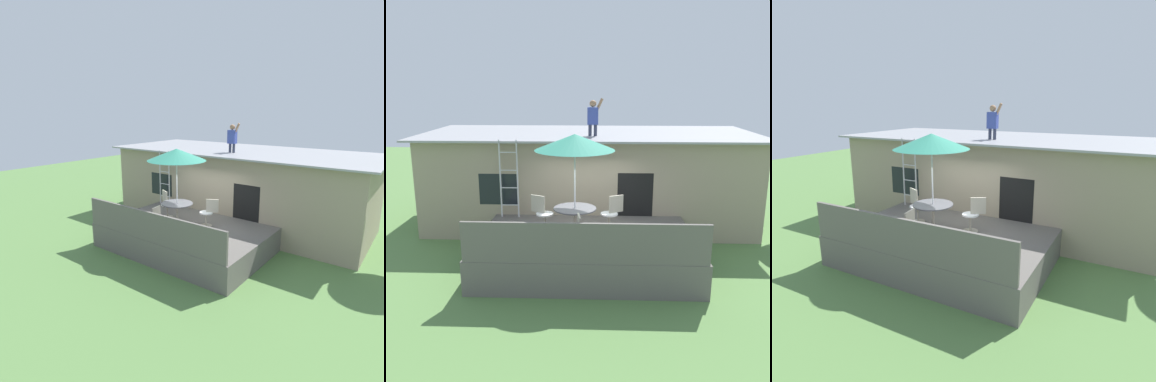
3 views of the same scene
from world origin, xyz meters
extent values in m
plane|color=#567F42|center=(0.00, 0.00, 0.00)|extent=(40.00, 40.00, 0.00)
cube|color=gray|center=(0.00, 3.60, 1.45)|extent=(10.00, 4.00, 2.90)
cube|color=#99999E|center=(0.00, 3.60, 2.93)|extent=(10.50, 4.50, 0.06)
cube|color=black|center=(-2.56, 1.61, 1.55)|extent=(1.10, 0.03, 0.90)
cube|color=black|center=(1.33, 1.61, 1.05)|extent=(1.00, 0.03, 2.00)
cube|color=#605B56|center=(0.00, 0.00, 0.40)|extent=(5.31, 3.65, 0.80)
cube|color=#605B56|center=(0.00, -1.77, 1.25)|extent=(5.21, 0.08, 0.90)
cylinder|color=#A59E8C|center=(-0.29, -0.16, 0.82)|extent=(0.48, 0.48, 0.03)
cylinder|color=#A59E8C|center=(-0.29, -0.16, 1.17)|extent=(0.07, 0.07, 0.71)
cylinder|color=#4C4C51|center=(-0.29, -0.16, 1.53)|extent=(1.04, 1.04, 0.03)
cylinder|color=silver|center=(-0.29, -0.16, 2.00)|extent=(0.04, 0.04, 2.40)
cone|color=#338C72|center=(-0.29, -0.16, 3.15)|extent=(1.90, 1.90, 0.38)
cylinder|color=silver|center=(-2.44, 1.38, 1.90)|extent=(0.04, 0.04, 2.20)
cylinder|color=silver|center=(-1.96, 1.38, 1.90)|extent=(0.04, 0.04, 2.20)
cylinder|color=silver|center=(-2.20, 1.38, 1.15)|extent=(0.48, 0.03, 0.03)
cylinder|color=silver|center=(-2.20, 1.38, 1.65)|extent=(0.48, 0.03, 0.03)
cylinder|color=silver|center=(-2.20, 1.38, 2.15)|extent=(0.48, 0.03, 0.03)
cylinder|color=silver|center=(-2.20, 1.38, 2.65)|extent=(0.48, 0.03, 0.03)
cylinder|color=#33384C|center=(0.03, 2.64, 3.13)|extent=(0.10, 0.10, 0.34)
cylinder|color=#33384C|center=(0.19, 2.64, 3.13)|extent=(0.10, 0.10, 0.34)
cube|color=#384799|center=(0.11, 2.64, 3.55)|extent=(0.32, 0.20, 0.50)
sphere|color=#997051|center=(0.11, 2.64, 3.91)|extent=(0.20, 0.20, 0.20)
cylinder|color=#997051|center=(0.29, 2.64, 3.85)|extent=(0.26, 0.08, 0.44)
cylinder|color=#A59E8C|center=(-1.07, 0.23, 0.81)|extent=(0.40, 0.40, 0.02)
cylinder|color=#A59E8C|center=(-1.07, 0.23, 1.03)|extent=(0.06, 0.06, 0.44)
cylinder|color=silver|center=(-1.07, 0.23, 1.26)|extent=(0.44, 0.44, 0.04)
cube|color=#A59E8C|center=(-1.25, 0.32, 1.50)|extent=(0.38, 0.21, 0.44)
cylinder|color=#A59E8C|center=(0.57, 0.29, 0.81)|extent=(0.40, 0.40, 0.02)
cylinder|color=#A59E8C|center=(0.57, 0.29, 1.03)|extent=(0.06, 0.06, 0.44)
cylinder|color=silver|center=(0.57, 0.29, 1.26)|extent=(0.44, 0.44, 0.04)
cube|color=#A59E8C|center=(0.74, 0.39, 1.50)|extent=(0.37, 0.22, 0.44)
cylinder|color=#A59E8C|center=(-0.17, -1.13, 0.81)|extent=(0.40, 0.40, 0.02)
cylinder|color=#A59E8C|center=(-0.17, -1.13, 1.03)|extent=(0.06, 0.06, 0.44)
cylinder|color=silver|center=(-0.17, -1.13, 1.26)|extent=(0.44, 0.44, 0.04)
cube|color=#A59E8C|center=(-0.14, -1.33, 1.50)|extent=(0.09, 0.40, 0.44)
camera|label=1|loc=(6.26, -8.09, 4.52)|focal=30.30mm
camera|label=2|loc=(0.19, -10.04, 4.48)|focal=39.73mm
camera|label=3|loc=(4.25, -6.93, 4.02)|focal=30.86mm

